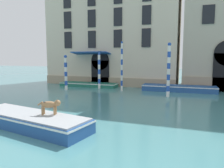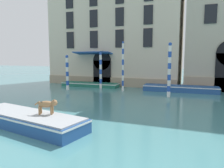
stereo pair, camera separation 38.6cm
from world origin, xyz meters
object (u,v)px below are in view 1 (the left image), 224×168
at_px(boat_moored_near_palazzo, 89,84).
at_px(mooring_pole_1, 99,70).
at_px(boat_foreground, 30,120).
at_px(mooring_pole_3, 122,66).
at_px(mooring_pole_0, 66,72).
at_px(mooring_pole_4, 169,70).
at_px(boat_moored_far, 179,88).
at_px(dog_on_deck, 51,105).

relative_size(boat_moored_near_palazzo, mooring_pole_1, 1.73).
distance_m(boat_foreground, mooring_pole_3, 11.83).
distance_m(boat_foreground, mooring_pole_0, 11.41).
bearing_deg(mooring_pole_4, mooring_pole_3, 159.53).
bearing_deg(boat_moored_near_palazzo, boat_foreground, -76.83).
xyz_separation_m(mooring_pole_0, mooring_pole_1, (2.59, 2.12, 0.13)).
xyz_separation_m(boat_moored_far, mooring_pole_1, (-7.73, -0.76, 1.55)).
bearing_deg(mooring_pole_3, boat_moored_far, 17.81).
height_order(boat_foreground, mooring_pole_0, mooring_pole_0).
xyz_separation_m(dog_on_deck, boat_moored_far, (4.75, 13.09, -0.80)).
distance_m(mooring_pole_3, mooring_pole_4, 4.72).
relative_size(boat_foreground, boat_moored_far, 0.95).
distance_m(boat_moored_near_palazzo, mooring_pole_0, 3.42).
relative_size(mooring_pole_0, mooring_pole_4, 0.78).
xyz_separation_m(boat_foreground, mooring_pole_4, (5.16, 9.99, 1.84)).
relative_size(boat_moored_near_palazzo, boat_moored_far, 0.94).
distance_m(dog_on_deck, boat_moored_near_palazzo, 13.94).
height_order(boat_foreground, mooring_pole_1, mooring_pole_1).
xyz_separation_m(dog_on_deck, boat_moored_near_palazzo, (-4.58, 13.14, -0.86)).
distance_m(dog_on_deck, mooring_pole_4, 10.70).
bearing_deg(mooring_pole_1, mooring_pole_4, -19.55).
bearing_deg(boat_moored_near_palazzo, mooring_pole_1, -28.39).
bearing_deg(mooring_pole_3, boat_moored_near_palazzo, 158.60).
xyz_separation_m(boat_moored_near_palazzo, mooring_pole_3, (4.27, -1.67, 2.10)).
height_order(mooring_pole_1, mooring_pole_3, mooring_pole_3).
relative_size(boat_moored_near_palazzo, mooring_pole_3, 1.36).
distance_m(mooring_pole_0, mooring_pole_3, 5.44).
xyz_separation_m(boat_moored_near_palazzo, boat_moored_far, (9.33, -0.05, 0.06)).
bearing_deg(mooring_pole_4, dog_on_deck, -112.72).
distance_m(boat_foreground, mooring_pole_4, 11.39).
bearing_deg(mooring_pole_0, mooring_pole_1, 39.32).
height_order(dog_on_deck, boat_moored_near_palazzo, dog_on_deck).
distance_m(boat_foreground, dog_on_deck, 1.30).
bearing_deg(boat_foreground, mooring_pole_0, 123.60).
xyz_separation_m(boat_foreground, boat_moored_near_palazzo, (-3.52, 13.31, -0.12)).
xyz_separation_m(mooring_pole_0, mooring_pole_3, (5.26, 1.25, 0.62)).
bearing_deg(boat_foreground, mooring_pole_1, 108.88).
distance_m(boat_moored_far, mooring_pole_0, 10.80).
xyz_separation_m(dog_on_deck, mooring_pole_1, (-2.98, 12.34, 0.75)).
bearing_deg(boat_moored_far, mooring_pole_1, -175.51).
xyz_separation_m(boat_foreground, boat_moored_far, (5.81, 13.26, -0.06)).
distance_m(boat_moored_near_palazzo, mooring_pole_1, 2.41).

